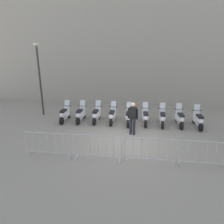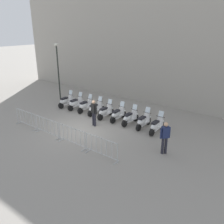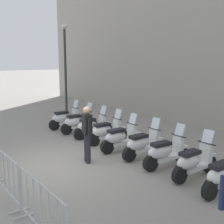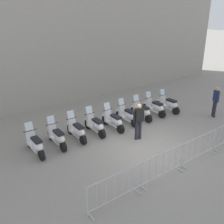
% 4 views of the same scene
% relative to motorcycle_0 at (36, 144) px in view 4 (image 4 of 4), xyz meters
% --- Properties ---
extents(ground_plane, '(120.00, 120.00, 0.00)m').
position_rel_motorcycle_0_xyz_m(ground_plane, '(4.19, -1.85, -0.45)').
color(ground_plane, gray).
extents(motorcycle_0, '(0.59, 1.72, 1.24)m').
position_rel_motorcycle_0_xyz_m(motorcycle_0, '(0.00, 0.00, 0.00)').
color(motorcycle_0, black).
rests_on(motorcycle_0, ground).
extents(motorcycle_1, '(0.56, 1.73, 1.24)m').
position_rel_motorcycle_0_xyz_m(motorcycle_1, '(0.98, 0.18, 0.00)').
color(motorcycle_1, black).
rests_on(motorcycle_1, ground).
extents(motorcycle_2, '(0.56, 1.73, 1.24)m').
position_rel_motorcycle_0_xyz_m(motorcycle_2, '(1.96, 0.32, 0.00)').
color(motorcycle_2, black).
rests_on(motorcycle_2, ground).
extents(motorcycle_3, '(0.56, 1.73, 1.24)m').
position_rel_motorcycle_0_xyz_m(motorcycle_3, '(2.95, 0.42, 0.00)').
color(motorcycle_3, black).
rests_on(motorcycle_3, ground).
extents(motorcycle_4, '(0.58, 1.73, 1.24)m').
position_rel_motorcycle_0_xyz_m(motorcycle_4, '(3.96, 0.41, 0.00)').
color(motorcycle_4, black).
rests_on(motorcycle_4, ground).
extents(motorcycle_5, '(0.59, 1.72, 1.24)m').
position_rel_motorcycle_0_xyz_m(motorcycle_5, '(4.93, 0.62, 0.00)').
color(motorcycle_5, black).
rests_on(motorcycle_5, ground).
extents(motorcycle_6, '(0.56, 1.72, 1.24)m').
position_rel_motorcycle_0_xyz_m(motorcycle_6, '(5.92, 0.71, 0.00)').
color(motorcycle_6, black).
rests_on(motorcycle_6, ground).
extents(motorcycle_7, '(0.59, 1.72, 1.24)m').
position_rel_motorcycle_0_xyz_m(motorcycle_7, '(6.91, 0.83, 0.00)').
color(motorcycle_7, black).
rests_on(motorcycle_7, ground).
extents(motorcycle_8, '(0.58, 1.72, 1.24)m').
position_rel_motorcycle_0_xyz_m(motorcycle_8, '(7.91, 0.80, 0.00)').
color(motorcycle_8, black).
rests_on(motorcycle_8, ground).
extents(barrier_segment_0, '(1.98, 0.63, 1.07)m').
position_rel_motorcycle_0_xyz_m(barrier_segment_0, '(1.31, -4.10, 0.07)').
color(barrier_segment_0, '#B2B5B7').
rests_on(barrier_segment_0, ground).
extents(barrier_segment_1, '(1.98, 0.63, 1.07)m').
position_rel_motorcycle_0_xyz_m(barrier_segment_1, '(3.37, -3.88, 0.07)').
color(barrier_segment_1, '#B2B5B7').
rests_on(barrier_segment_1, ground).
extents(barrier_segment_2, '(1.98, 0.63, 1.07)m').
position_rel_motorcycle_0_xyz_m(barrier_segment_2, '(5.43, -3.66, 0.07)').
color(barrier_segment_2, '#B2B5B7').
rests_on(barrier_segment_2, ground).
extents(officer_near_row_end, '(0.38, 0.48, 1.73)m').
position_rel_motorcycle_0_xyz_m(officer_near_row_end, '(9.57, -1.02, 0.53)').
color(officer_near_row_end, '#23232D').
rests_on(officer_near_row_end, ground).
extents(officer_mid_plaza, '(0.55, 0.27, 1.73)m').
position_rel_motorcycle_0_xyz_m(officer_mid_plaza, '(4.39, -1.04, 0.53)').
color(officer_mid_plaza, '#23232D').
rests_on(officer_mid_plaza, ground).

